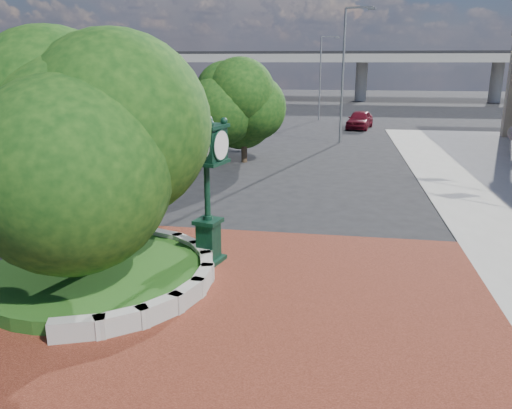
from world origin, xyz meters
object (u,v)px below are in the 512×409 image
Objects in this scene: post_clock at (207,177)px; parked_car at (360,120)px; street_lamp_far at (322,72)px; street_lamp_near at (346,66)px.

parked_car is (5.81, 33.63, -1.92)m from post_clock.
street_lamp_far is at bearing 132.00° from parked_car.
parked_car is at bearing 80.19° from post_clock.
street_lamp_near is at bearing 80.26° from post_clock.
post_clock is at bearing -99.74° from street_lamp_near.
post_clock reaches higher than parked_car.
post_clock is at bearing -87.98° from parked_car.
street_lamp_far is (1.95, 40.27, 2.26)m from post_clock.
street_lamp_near reaches higher than street_lamp_far.
post_clock is 25.27m from street_lamp_near.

